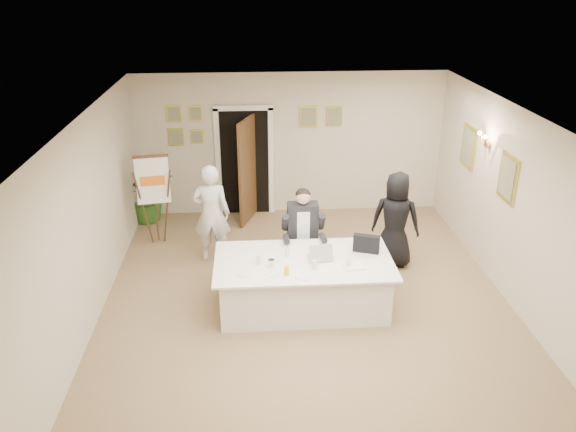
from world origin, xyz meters
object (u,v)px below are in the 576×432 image
Objects in this scene: laptop at (320,249)px; steel_jug at (271,263)px; conference_table at (303,284)px; flip_chart at (155,204)px; laptop_bag at (366,244)px; oj_glass at (287,271)px; seated_man at (303,234)px; potted_palm at (147,192)px; standing_man at (211,214)px; standing_woman at (395,220)px; paper_stack at (354,267)px.

laptop is 3.25× the size of steel_jug.
conference_table is 22.98× the size of steel_jug.
laptop_bag is at bearing -31.78° from flip_chart.
laptop_bag is 1.34m from oj_glass.
seated_man reaches higher than steel_jug.
potted_palm is 3.27× the size of laptop.
standing_man is (-1.39, 1.57, 0.46)m from conference_table.
standing_man is 2.22m from laptop.
standing_man is at bearing 129.66° from laptop.
standing_woman is 2.48m from oj_glass.
flip_chart is 3.94m from laptop_bag.
standing_man reaches higher than paper_stack.
flip_chart reaches higher than seated_man.
standing_woman is at bearing 6.65° from seated_man.
steel_jug is (1.95, -2.43, 0.07)m from flip_chart.
seated_man is 3.70m from potted_palm.
laptop_bag is at bearing 26.28° from oj_glass.
flip_chart reaches higher than conference_table.
flip_chart is at bearing 168.13° from laptop_bag.
standing_woman is 12.43× the size of oj_glass.
flip_chart is 1.25m from standing_man.
conference_table is 0.66m from steel_jug.
paper_stack is at bearing -43.77° from laptop.
oj_glass reaches higher than paper_stack.
conference_table is 1.56× the size of standing_woman.
laptop is 0.95× the size of laptop_bag.
conference_table is 7.06× the size of laptop.
potted_palm reaches higher than laptop.
steel_jug is at bearing 120.71° from standing_man.
laptop is (0.16, -0.85, 0.16)m from seated_man.
standing_man reaches higher than potted_palm.
standing_man is (-1.46, 0.66, 0.09)m from seated_man.
seated_man is 11.64× the size of oj_glass.
standing_man reaches higher than flip_chart.
paper_stack is at bearing -21.59° from conference_table.
laptop reaches higher than laptop_bag.
seated_man is 0.94× the size of standing_woman.
conference_table is at bearing -50.47° from potted_palm.
flip_chart is at bearing 146.78° from seated_man.
flip_chart is 4.32× the size of laptop_bag.
seated_man is at bearing 75.40° from oj_glass.
steel_jug is at bearing -121.29° from seated_man.
conference_table is at bearing 134.02° from standing_man.
flip_chart is 3.46m from laptop.
seated_man is 5.37× the size of paper_stack.
laptop is 0.68m from oj_glass.
flip_chart is 5.79× the size of paper_stack.
laptop is at bearing 60.73° from standing_woman.
laptop is (2.97, -3.26, 0.33)m from potted_palm.
paper_stack is at bearing 140.82° from standing_man.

